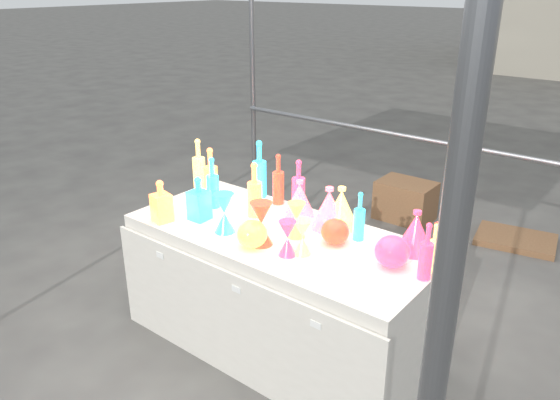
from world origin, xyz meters
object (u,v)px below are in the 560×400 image
Objects in this scene: display_table at (279,290)px; bottle_0 at (211,173)px; lampshade_0 at (329,208)px; cardboard_box_closed at (405,201)px; decanter_0 at (161,201)px; globe_0 at (252,235)px; hourglass_0 at (261,224)px.

display_table is 0.88m from bottle_0.
lampshade_0 reaches higher than display_table.
cardboard_box_closed is at bearing 78.32° from bottle_0.
decanter_0 is at bearing -86.27° from bottle_0.
cardboard_box_closed is 2.97× the size of globe_0.
lampshade_0 reaches higher than hourglass_0.
hourglass_0 reaches higher than cardboard_box_closed.
bottle_0 is 1.41× the size of hourglass_0.
lampshade_0 is at bearing 46.08° from decanter_0.
display_table is at bearing -150.88° from lampshade_0.
bottle_0 reaches higher than cardboard_box_closed.
lampshade_0 is at bearing 68.06° from hourglass_0.
display_table is 0.49m from globe_0.
cardboard_box_closed is at bearing 96.53° from display_table.
hourglass_0 is at bearing -136.51° from lampshade_0.
bottle_0 is (-0.42, -2.05, 0.74)m from cardboard_box_closed.
bottle_0 is (-0.68, 0.14, 0.55)m from display_table.
bottle_0 is 1.33× the size of decanter_0.
bottle_0 is 0.44m from decanter_0.
lampshade_0 is (0.43, -1.96, 0.69)m from cardboard_box_closed.
display_table reaches higher than cardboard_box_closed.
cardboard_box_closed is 2.62m from decanter_0.
display_table is at bearing 87.68° from globe_0.
globe_0 is at bearing -92.32° from display_table.
bottle_0 is 0.77m from globe_0.
hourglass_0 is (0.26, -2.36, 0.69)m from cardboard_box_closed.
lampshade_0 is (0.16, 0.41, 0.00)m from hourglass_0.
decanter_0 is at bearing -171.37° from lampshade_0.
globe_0 is at bearing -84.87° from cardboard_box_closed.
display_table is 0.87m from decanter_0.
hourglass_0 is 0.08m from globe_0.
lampshade_0 reaches higher than cardboard_box_closed.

